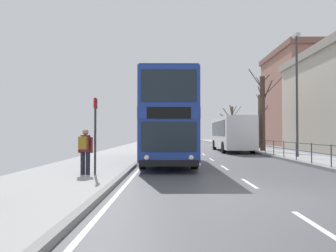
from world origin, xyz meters
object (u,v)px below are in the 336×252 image
(bus_stop_sign_near, at_px, (95,127))
(street_lamp_far_side, at_px, (297,85))
(background_building_01, at_px, (318,98))
(pedestrian_with_backpack, at_px, (85,148))
(bare_tree_far_02, at_px, (260,120))
(bare_tree_far_01, at_px, (263,112))
(background_bus_far_lane, at_px, (231,133))
(double_decker_bus_main, at_px, (168,121))
(bare_tree_far_00, at_px, (232,123))

(bus_stop_sign_near, xyz_separation_m, street_lamp_far_side, (10.72, 8.91, 2.82))
(street_lamp_far_side, relative_size, background_building_01, 0.61)
(pedestrian_with_backpack, xyz_separation_m, bare_tree_far_02, (12.11, 21.19, 1.85))
(pedestrian_with_backpack, relative_size, bare_tree_far_01, 0.23)
(pedestrian_with_backpack, distance_m, bus_stop_sign_near, 0.82)
(background_bus_far_lane, distance_m, street_lamp_far_side, 9.62)
(bare_tree_far_01, height_order, bare_tree_far_02, bare_tree_far_01)
(background_bus_far_lane, distance_m, background_building_01, 19.17)
(double_decker_bus_main, relative_size, bare_tree_far_01, 1.43)
(background_bus_far_lane, bearing_deg, bare_tree_far_00, 79.13)
(bare_tree_far_01, distance_m, background_building_01, 18.40)
(bare_tree_far_00, relative_size, background_building_01, 0.40)
(background_bus_far_lane, height_order, bare_tree_far_02, bare_tree_far_02)
(background_bus_far_lane, xyz_separation_m, bare_tree_far_00, (2.64, 13.74, 1.30))
(bus_stop_sign_near, bearing_deg, bare_tree_far_01, 56.68)
(street_lamp_far_side, bearing_deg, double_decker_bus_main, -160.40)
(double_decker_bus_main, xyz_separation_m, bare_tree_far_02, (9.18, 15.12, 0.64))
(bare_tree_far_00, xyz_separation_m, bare_tree_far_01, (-0.25, -15.35, 0.51))
(street_lamp_far_side, distance_m, bare_tree_far_01, 7.27)
(bus_stop_sign_near, xyz_separation_m, bare_tree_far_01, (10.57, 16.08, 1.63))
(double_decker_bus_main, relative_size, bare_tree_far_00, 1.99)
(double_decker_bus_main, bearing_deg, bare_tree_far_01, 51.55)
(pedestrian_with_backpack, relative_size, background_building_01, 0.13)
(bus_stop_sign_near, relative_size, bare_tree_far_00, 0.54)
(background_bus_far_lane, height_order, background_building_01, background_building_01)
(background_bus_far_lane, xyz_separation_m, bare_tree_far_01, (2.39, -1.61, 1.82))
(double_decker_bus_main, distance_m, street_lamp_far_side, 8.95)
(bare_tree_far_01, bearing_deg, bare_tree_far_02, 76.82)
(bare_tree_far_01, xyz_separation_m, bare_tree_far_02, (1.18, 5.06, -0.52))
(double_decker_bus_main, xyz_separation_m, bare_tree_far_01, (7.99, 10.07, 1.16))
(bus_stop_sign_near, height_order, street_lamp_far_side, street_lamp_far_side)
(bare_tree_far_01, bearing_deg, pedestrian_with_backpack, -124.11)
(double_decker_bus_main, relative_size, bus_stop_sign_near, 3.70)
(double_decker_bus_main, height_order, pedestrian_with_backpack, double_decker_bus_main)
(street_lamp_far_side, relative_size, bare_tree_far_01, 1.09)
(street_lamp_far_side, height_order, bare_tree_far_01, street_lamp_far_side)
(bare_tree_far_01, bearing_deg, double_decker_bus_main, -128.45)
(street_lamp_far_side, distance_m, bare_tree_far_00, 22.59)
(bare_tree_far_02, bearing_deg, background_bus_far_lane, -136.07)
(bare_tree_far_00, distance_m, bare_tree_far_01, 15.36)
(background_bus_far_lane, bearing_deg, street_lamp_far_side, -73.91)
(bus_stop_sign_near, bearing_deg, bare_tree_far_00, 71.01)
(bus_stop_sign_near, bearing_deg, pedestrian_with_backpack, -172.32)
(double_decker_bus_main, distance_m, bare_tree_far_02, 17.70)
(background_bus_far_lane, relative_size, bus_stop_sign_near, 3.58)
(bare_tree_far_01, relative_size, background_building_01, 0.56)
(bare_tree_far_01, height_order, background_building_01, background_building_01)
(double_decker_bus_main, distance_m, background_building_01, 31.29)
(background_building_01, bearing_deg, street_lamp_far_side, -117.29)
(double_decker_bus_main, height_order, bus_stop_sign_near, double_decker_bus_main)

